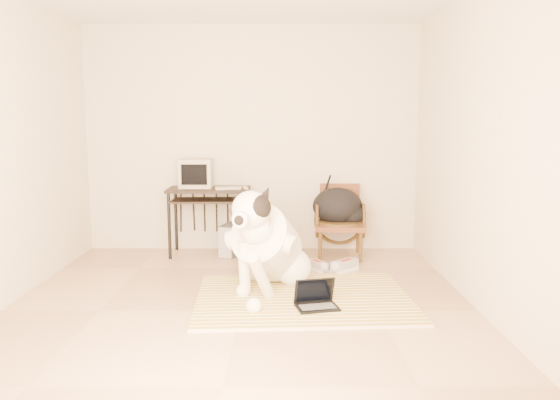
{
  "coord_description": "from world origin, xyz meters",
  "views": [
    {
      "loc": [
        0.34,
        -4.37,
        1.58
      ],
      "look_at": [
        0.34,
        0.66,
        0.84
      ],
      "focal_mm": 35.0,
      "sensor_mm": 36.0,
      "label": 1
    }
  ],
  "objects_px": {
    "dog": "(267,246)",
    "pc_tower": "(232,240)",
    "laptop": "(316,300)",
    "computer_desk": "(209,198)",
    "rattan_chair": "(340,221)",
    "backpack": "(340,207)",
    "crt_monitor": "(196,173)"
  },
  "relations": [
    {
      "from": "laptop",
      "to": "computer_desk",
      "type": "relative_size",
      "value": 0.41
    },
    {
      "from": "backpack",
      "to": "rattan_chair",
      "type": "bearing_deg",
      "value": 35.19
    },
    {
      "from": "rattan_chair",
      "to": "dog",
      "type": "bearing_deg",
      "value": -122.13
    },
    {
      "from": "rattan_chair",
      "to": "backpack",
      "type": "height_order",
      "value": "rattan_chair"
    },
    {
      "from": "laptop",
      "to": "computer_desk",
      "type": "xyz_separation_m",
      "value": [
        -1.14,
        1.91,
        0.6
      ]
    },
    {
      "from": "dog",
      "to": "rattan_chair",
      "type": "bearing_deg",
      "value": 57.87
    },
    {
      "from": "crt_monitor",
      "to": "rattan_chair",
      "type": "relative_size",
      "value": 0.45
    },
    {
      "from": "laptop",
      "to": "rattan_chair",
      "type": "height_order",
      "value": "rattan_chair"
    },
    {
      "from": "dog",
      "to": "crt_monitor",
      "type": "distance_m",
      "value": 1.78
    },
    {
      "from": "rattan_chair",
      "to": "laptop",
      "type": "bearing_deg",
      "value": -102.1
    },
    {
      "from": "computer_desk",
      "to": "backpack",
      "type": "xyz_separation_m",
      "value": [
        1.53,
        -0.07,
        -0.1
      ]
    },
    {
      "from": "dog",
      "to": "rattan_chair",
      "type": "relative_size",
      "value": 1.75
    },
    {
      "from": "computer_desk",
      "to": "backpack",
      "type": "height_order",
      "value": "backpack"
    },
    {
      "from": "computer_desk",
      "to": "pc_tower",
      "type": "distance_m",
      "value": 0.56
    },
    {
      "from": "pc_tower",
      "to": "crt_monitor",
      "type": "bearing_deg",
      "value": 163.07
    },
    {
      "from": "dog",
      "to": "computer_desk",
      "type": "xyz_separation_m",
      "value": [
        -0.71,
        1.37,
        0.26
      ]
    },
    {
      "from": "rattan_chair",
      "to": "pc_tower",
      "type": "bearing_deg",
      "value": 178.71
    },
    {
      "from": "dog",
      "to": "computer_desk",
      "type": "height_order",
      "value": "dog"
    },
    {
      "from": "computer_desk",
      "to": "dog",
      "type": "bearing_deg",
      "value": -62.44
    },
    {
      "from": "laptop",
      "to": "pc_tower",
      "type": "height_order",
      "value": "pc_tower"
    },
    {
      "from": "dog",
      "to": "pc_tower",
      "type": "distance_m",
      "value": 1.42
    },
    {
      "from": "rattan_chair",
      "to": "backpack",
      "type": "xyz_separation_m",
      "value": [
        -0.0,
        -0.0,
        0.16
      ]
    },
    {
      "from": "dog",
      "to": "pc_tower",
      "type": "height_order",
      "value": "dog"
    },
    {
      "from": "laptop",
      "to": "crt_monitor",
      "type": "relative_size",
      "value": 1.03
    },
    {
      "from": "pc_tower",
      "to": "rattan_chair",
      "type": "distance_m",
      "value": 1.29
    },
    {
      "from": "computer_desk",
      "to": "crt_monitor",
      "type": "height_order",
      "value": "crt_monitor"
    },
    {
      "from": "crt_monitor",
      "to": "pc_tower",
      "type": "bearing_deg",
      "value": -16.93
    },
    {
      "from": "dog",
      "to": "backpack",
      "type": "relative_size",
      "value": 2.34
    },
    {
      "from": "dog",
      "to": "backpack",
      "type": "height_order",
      "value": "dog"
    },
    {
      "from": "laptop",
      "to": "rattan_chair",
      "type": "relative_size",
      "value": 0.47
    },
    {
      "from": "pc_tower",
      "to": "backpack",
      "type": "bearing_deg",
      "value": -1.39
    },
    {
      "from": "dog",
      "to": "pc_tower",
      "type": "relative_size",
      "value": 3.37
    }
  ]
}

